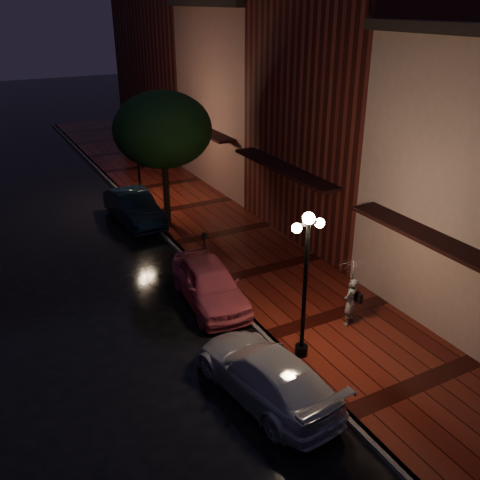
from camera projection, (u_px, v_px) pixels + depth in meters
ground at (214, 286)px, 19.02m from camera, size 120.00×120.00×0.00m
sidewalk at (268, 270)px, 19.95m from camera, size 4.50×60.00×0.15m
curb at (214, 284)px, 18.99m from camera, size 0.25×60.00×0.15m
storefront_mid at (347, 104)px, 21.37m from camera, size 5.00×8.00×11.00m
storefront_far at (250, 99)px, 28.22m from camera, size 5.00×8.00×9.00m
storefront_extra at (178, 69)px, 36.06m from camera, size 5.00×12.00×10.00m
streetlamp_near at (305, 278)px, 14.08m from camera, size 0.96×0.36×4.31m
streetlamp_far at (138, 154)px, 25.34m from camera, size 0.96×0.36×4.31m
street_tree at (163, 132)px, 22.35m from camera, size 4.16×4.16×5.80m
pink_car at (210, 283)px, 17.68m from camera, size 2.14×4.43×1.46m
navy_car at (134, 207)px, 24.17m from camera, size 1.72×4.47×1.45m
silver_car at (266, 374)px, 13.49m from camera, size 2.45×4.80×1.33m
woman_with_umbrella at (352, 283)px, 15.95m from camera, size 0.90×0.92×2.16m
parking_meter at (205, 247)px, 19.48m from camera, size 0.17×0.15×1.48m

